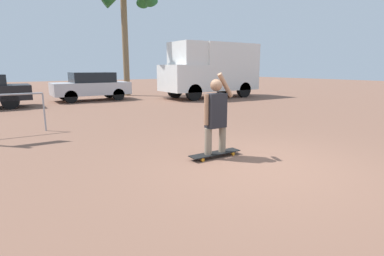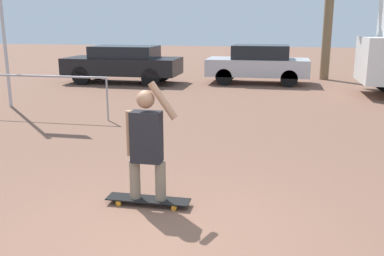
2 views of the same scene
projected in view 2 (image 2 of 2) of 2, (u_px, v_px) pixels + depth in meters
name	position (u px, v px, depth m)	size (l,w,h in m)	color
ground_plane	(156.00, 241.00, 4.70)	(80.00, 80.00, 0.00)	brown
skateboard	(148.00, 200.00, 5.61)	(1.11, 0.25, 0.09)	black
person_skateboarder	(147.00, 140.00, 5.42)	(0.68, 0.23, 1.56)	gray
parked_car_silver	(258.00, 63.00, 16.73)	(3.92, 1.80, 1.49)	black
parked_car_black	(123.00, 63.00, 16.85)	(4.50, 1.86, 1.45)	black
plaza_railing_segment	(4.00, 80.00, 10.79)	(5.56, 0.05, 1.08)	#99999E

